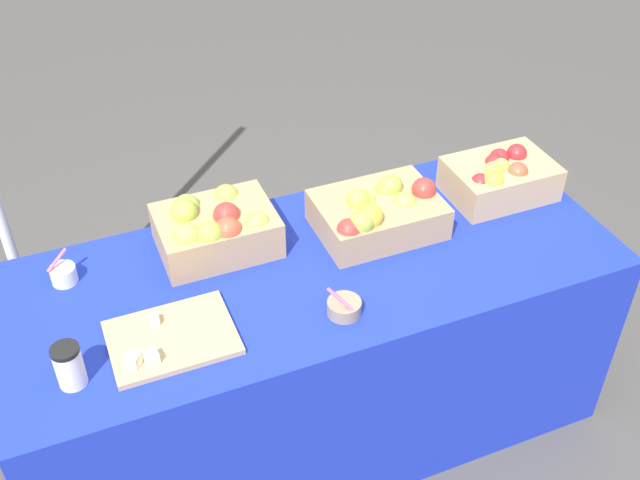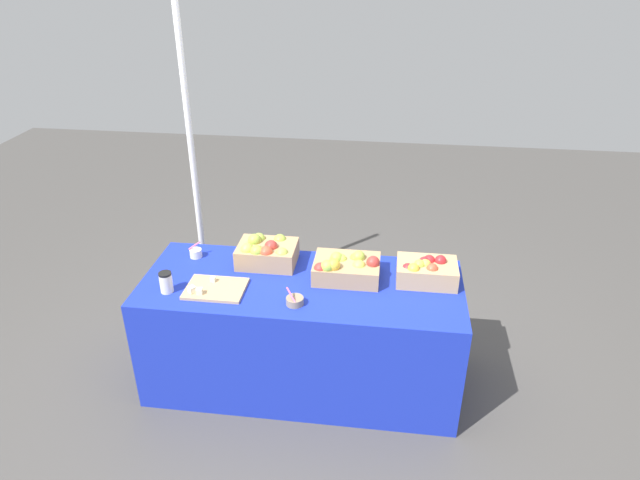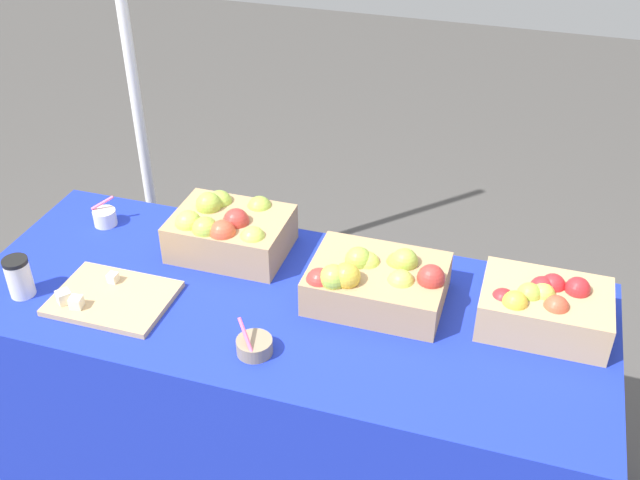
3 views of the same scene
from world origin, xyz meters
name	(u,v)px [view 1 (image 1 of 3)]	position (x,y,z in m)	size (l,w,h in m)	color
ground_plane	(315,418)	(0.00, 0.00, 0.00)	(10.00, 10.00, 0.00)	#474442
table	(314,348)	(0.00, 0.00, 0.37)	(1.90, 0.76, 0.74)	#192DB7
apple_crate_left	(500,177)	(0.73, 0.11, 0.81)	(0.35, 0.25, 0.16)	tan
apple_crate_middle	(378,212)	(0.26, 0.09, 0.81)	(0.39, 0.29, 0.17)	tan
apple_crate_right	(216,228)	(-0.25, 0.19, 0.82)	(0.36, 0.27, 0.18)	tan
cutting_board_front	(170,339)	(-0.48, -0.15, 0.75)	(0.34, 0.25, 0.06)	tan
sample_bowl_near	(343,308)	(0.00, -0.23, 0.76)	(0.10, 0.10, 0.10)	gray
sample_bowl_mid	(63,274)	(-0.72, 0.21, 0.77)	(0.08, 0.08, 0.10)	silver
coffee_cup	(69,366)	(-0.75, -0.20, 0.80)	(0.07, 0.07, 0.13)	silver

